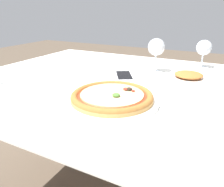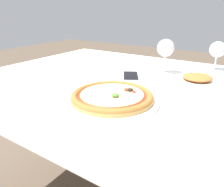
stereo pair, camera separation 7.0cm
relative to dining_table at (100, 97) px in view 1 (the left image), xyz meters
The scene contains 7 objects.
dining_table is the anchor object (origin of this frame).
pizza_plate 0.29m from the dining_table, 51.11° to the right, with size 0.30×0.30×0.04m.
fork 0.37m from the dining_table, 149.35° to the right, with size 0.03×0.17×0.00m.
wine_glass_far_left 0.57m from the dining_table, 45.98° to the left, with size 0.07×0.07×0.14m.
wine_glass_far_right 0.34m from the dining_table, 46.75° to the left, with size 0.08×0.08×0.16m.
cell_phone 0.14m from the dining_table, 32.47° to the left, with size 0.13×0.16×0.01m.
side_plate 0.40m from the dining_table, 23.13° to the left, with size 0.20×0.20×0.03m.
Camera 1 is at (0.47, -0.79, 1.01)m, focal length 35.00 mm.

